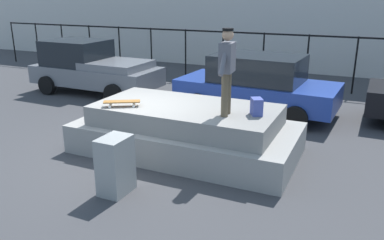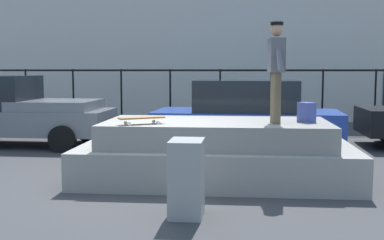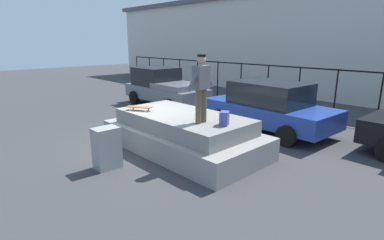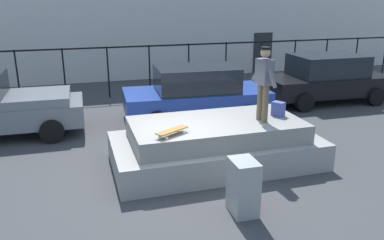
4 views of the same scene
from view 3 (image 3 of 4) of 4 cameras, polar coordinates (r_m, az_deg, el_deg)
name	(u,v)px [view 3 (image 3 of 4)]	position (r m, az deg, el deg)	size (l,w,h in m)	color
ground_plane	(152,144)	(9.25, -7.69, -4.54)	(60.00, 60.00, 0.00)	#38383A
concrete_ledge	(183,133)	(8.61, -1.73, -2.56)	(4.78, 2.43, 1.05)	gray
skateboarder	(201,84)	(7.37, 1.77, 6.84)	(0.28, 0.98, 1.68)	brown
skateboard	(139,107)	(8.99, -9.96, 2.40)	(0.76, 0.56, 0.12)	brown
backpack	(224,118)	(7.34, 6.16, 0.31)	(0.28, 0.20, 0.34)	#3F4C99
car_grey_pickup_near	(164,87)	(14.68, -5.36, 6.26)	(4.54, 2.14, 1.79)	slate
car_blue_sedan_mid	(269,106)	(10.73, 14.40, 2.59)	(4.60, 2.43, 1.69)	navy
utility_box	(107,148)	(7.63, -15.87, -5.14)	(0.44, 0.60, 1.02)	gray
fence_row	(283,80)	(14.51, 16.87, 7.24)	(24.06, 0.06, 1.96)	black
warehouse_building	(344,42)	(20.55, 26.96, 13.00)	(36.66, 7.81, 5.92)	beige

